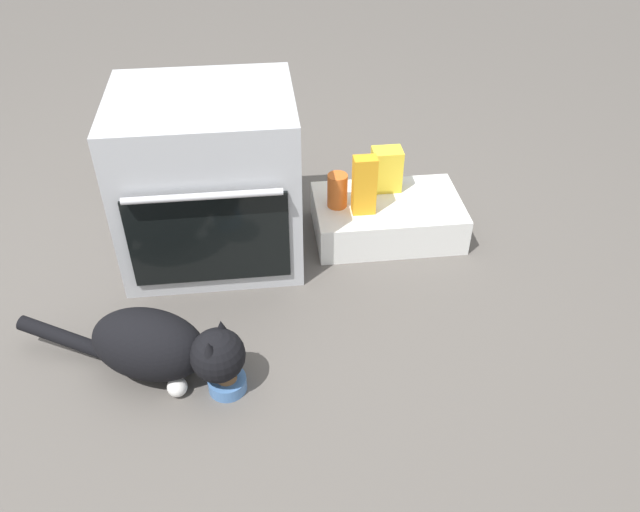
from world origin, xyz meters
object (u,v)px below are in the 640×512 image
object	(u,v)px
pantry_cabinet	(387,217)
oven	(209,179)
juice_carton	(364,185)
sauce_jar	(337,190)
snack_bag	(386,169)
cat	(161,346)
food_bowl	(227,382)

from	to	relation	value
pantry_cabinet	oven	bearing A→B (deg)	-178.12
juice_carton	sauce_jar	xyz separation A→B (m)	(-0.10, 0.05, -0.05)
snack_bag	juice_carton	distance (m)	0.20
pantry_cabinet	sauce_jar	distance (m)	0.26
oven	sauce_jar	size ratio (longest dim) A/B	4.70
snack_bag	juice_carton	xyz separation A→B (m)	(-0.12, -0.16, 0.03)
oven	juice_carton	distance (m)	0.59
oven	juice_carton	bearing A→B (deg)	-3.19
pantry_cabinet	snack_bag	distance (m)	0.20
cat	juice_carton	distance (m)	0.99
snack_bag	oven	bearing A→B (deg)	-169.99
pantry_cabinet	food_bowl	xyz separation A→B (m)	(-0.66, -0.77, -0.05)
food_bowl	cat	bearing A→B (deg)	157.94
food_bowl	snack_bag	bearing A→B (deg)	52.52
juice_carton	pantry_cabinet	bearing A→B (deg)	26.13
cat	snack_bag	bearing A→B (deg)	64.50
cat	juice_carton	xyz separation A→B (m)	(0.74, 0.63, 0.15)
oven	food_bowl	size ratio (longest dim) A/B	5.42
pantry_cabinet	sauce_jar	size ratio (longest dim) A/B	4.25
pantry_cabinet	snack_bag	world-z (taller)	snack_bag
pantry_cabinet	sauce_jar	world-z (taller)	sauce_jar
food_bowl	pantry_cabinet	bearing A→B (deg)	49.28
cat	pantry_cabinet	bearing A→B (deg)	60.79
food_bowl	snack_bag	size ratio (longest dim) A/B	0.67
food_bowl	juice_carton	world-z (taller)	juice_carton
food_bowl	snack_bag	world-z (taller)	snack_bag
cat	snack_bag	size ratio (longest dim) A/B	4.19
oven	sauce_jar	distance (m)	0.50
food_bowl	juice_carton	bearing A→B (deg)	52.47
pantry_cabinet	snack_bag	bearing A→B (deg)	86.47
oven	food_bowl	bearing A→B (deg)	-86.75
pantry_cabinet	juice_carton	world-z (taller)	juice_carton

